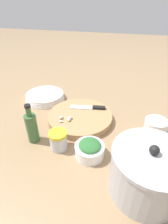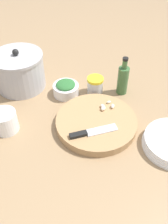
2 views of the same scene
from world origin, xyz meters
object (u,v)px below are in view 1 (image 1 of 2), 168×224
oil_bottle (32,127)px  stock_pot (147,172)px  herb_bowl (90,149)px  coffee_mug (155,128)px  chef_knife (90,107)px  plate_stack (45,97)px  spice_jar (58,140)px  garlic_cloves (66,119)px  cutting_board (80,117)px

oil_bottle → stock_pot: stock_pot is taller
herb_bowl → coffee_mug: bearing=-144.2°
chef_knife → plate_stack: size_ratio=0.81×
spice_jar → coffee_mug: 0.42m
herb_bowl → plate_stack: (0.35, -0.36, -0.01)m
garlic_cloves → spice_jar: bearing=96.8°
plate_stack → oil_bottle: bearing=106.9°
oil_bottle → coffee_mug: bearing=-162.7°
garlic_cloves → oil_bottle: size_ratio=0.37×
plate_stack → oil_bottle: (-0.10, 0.34, 0.05)m
plate_stack → spice_jar: bearing=122.2°
cutting_board → chef_knife: bearing=-117.9°
chef_knife → herb_bowl: herb_bowl is taller
chef_knife → coffee_mug: bearing=-115.9°
spice_jar → plate_stack: spice_jar is taller
garlic_cloves → oil_bottle: bearing=51.7°
garlic_cloves → oil_bottle: (0.10, 0.13, 0.03)m
chef_knife → plate_stack: (0.29, -0.08, -0.02)m
garlic_cloves → plate_stack: size_ratio=0.29×
coffee_mug → stock_pot: size_ratio=0.54×
cutting_board → spice_jar: bearing=80.7°
oil_bottle → stock_pot: bearing=164.8°
cutting_board → plate_stack: plate_stack is taller
spice_jar → oil_bottle: size_ratio=0.44×
chef_knife → oil_bottle: oil_bottle is taller
cutting_board → chef_knife: chef_knife is taller
spice_jar → stock_pot: bearing=162.2°
chef_knife → oil_bottle: size_ratio=1.03×
cutting_board → oil_bottle: 0.25m
spice_jar → coffee_mug: bearing=-155.7°
chef_knife → stock_pot: bearing=-153.6°
herb_bowl → oil_bottle: (0.25, -0.03, 0.04)m
coffee_mug → oil_bottle: size_ratio=0.69×
cutting_board → oil_bottle: (0.15, 0.19, 0.05)m
chef_knife → spice_jar: (0.07, 0.27, 0.00)m
herb_bowl → plate_stack: bearing=-45.7°
cutting_board → stock_pot: stock_pot is taller
coffee_mug → plate_stack: coffee_mug is taller
spice_jar → plate_stack: bearing=-57.8°
cutting_board → spice_jar: spice_jar is taller
garlic_cloves → coffee_mug: coffee_mug is taller
herb_bowl → plate_stack: 0.51m
chef_knife → herb_bowl: size_ratio=1.58×
garlic_cloves → coffee_mug: 0.40m
cutting_board → herb_bowl: 0.24m
chef_knife → stock_pot: (-0.26, 0.38, 0.04)m
plate_stack → herb_bowl: bearing=134.3°
cutting_board → stock_pot: bearing=133.5°
herb_bowl → coffee_mug: 0.31m
stock_pot → coffee_mug: bearing=-100.8°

